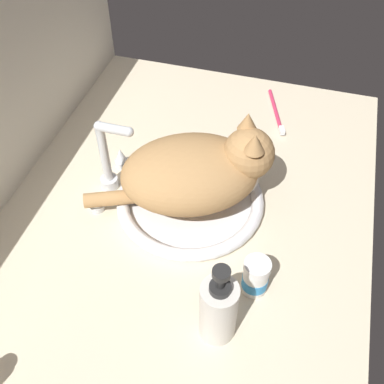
% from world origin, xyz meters
% --- Properties ---
extents(countertop, '(1.14, 0.80, 0.03)m').
position_xyz_m(countertop, '(0.00, 0.00, 0.01)').
color(countertop, beige).
rests_on(countertop, ground).
extents(sink_basin, '(0.33, 0.33, 0.03)m').
position_xyz_m(sink_basin, '(0.04, -0.00, 0.04)').
color(sink_basin, white).
rests_on(sink_basin, countertop).
extents(faucet, '(0.18, 0.10, 0.19)m').
position_xyz_m(faucet, '(0.04, 0.19, 0.10)').
color(faucet, silver).
rests_on(faucet, countertop).
extents(cat, '(0.31, 0.40, 0.19)m').
position_xyz_m(cat, '(0.05, -0.02, 0.13)').
color(cat, tan).
rests_on(cat, sink_basin).
extents(soap_pump_bottle, '(0.07, 0.07, 0.19)m').
position_xyz_m(soap_pump_bottle, '(-0.24, -0.13, 0.10)').
color(soap_pump_bottle, silver).
rests_on(soap_pump_bottle, countertop).
extents(pill_bottle, '(0.05, 0.05, 0.08)m').
position_xyz_m(pill_bottle, '(-0.13, -0.18, 0.07)').
color(pill_bottle, white).
rests_on(pill_bottle, countertop).
extents(toothbrush, '(0.19, 0.07, 0.02)m').
position_xyz_m(toothbrush, '(0.41, -0.13, 0.04)').
color(toothbrush, '#D83359').
rests_on(toothbrush, countertop).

